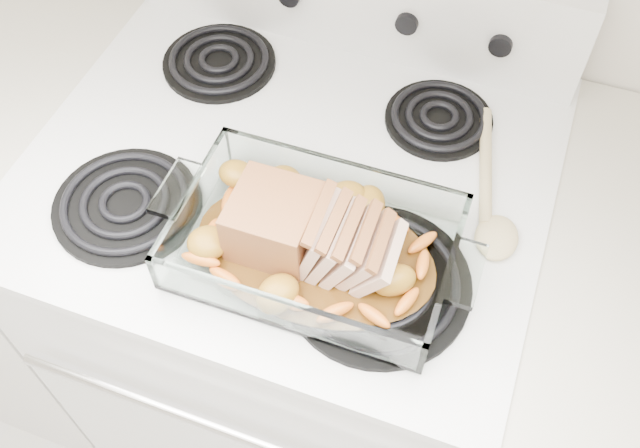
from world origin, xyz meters
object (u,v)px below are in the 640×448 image
(counter_left, at_px, (20,220))
(baking_dish, at_px, (315,248))
(electric_range, at_px, (297,306))
(pork_roast, at_px, (299,230))
(counter_right, at_px, (630,419))

(counter_left, relative_size, baking_dish, 2.56)
(electric_range, bearing_deg, pork_roast, -63.63)
(counter_right, bearing_deg, baking_dish, -165.25)
(counter_left, bearing_deg, baking_dish, -11.11)
(baking_dish, bearing_deg, counter_left, 168.40)
(counter_left, xyz_separation_m, counter_right, (1.33, 0.00, 0.00))
(counter_right, height_order, baking_dish, baking_dish)
(electric_range, distance_m, counter_right, 0.67)
(pork_roast, bearing_deg, counter_right, 31.99)
(counter_right, relative_size, baking_dish, 2.56)
(electric_range, xyz_separation_m, baking_dish, (0.10, -0.15, 0.48))
(baking_dish, distance_m, pork_roast, 0.04)
(baking_dish, xyz_separation_m, pork_roast, (-0.02, 0.00, 0.03))
(electric_range, distance_m, counter_left, 0.67)
(electric_range, height_order, baking_dish, electric_range)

